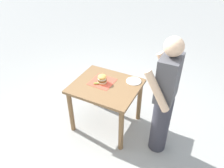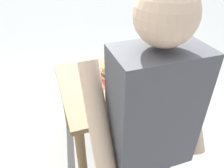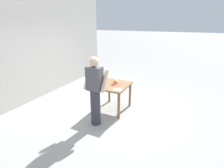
# 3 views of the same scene
# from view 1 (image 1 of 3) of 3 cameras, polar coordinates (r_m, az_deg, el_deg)

# --- Properties ---
(ground_plane) EXTENTS (80.00, 80.00, 0.00)m
(ground_plane) POSITION_cam_1_polar(r_m,az_deg,el_deg) (3.61, -1.44, -10.25)
(ground_plane) COLOR #9E9E99
(patio_table) EXTENTS (0.81, 0.94, 0.77)m
(patio_table) POSITION_cam_1_polar(r_m,az_deg,el_deg) (3.20, -1.60, -2.36)
(patio_table) COLOR brown
(patio_table) RESTS_ON ground
(serving_paper) EXTENTS (0.34, 0.34, 0.00)m
(serving_paper) POSITION_cam_1_polar(r_m,az_deg,el_deg) (3.19, -2.53, 0.59)
(serving_paper) COLOR #D64C38
(serving_paper) RESTS_ON patio_table
(sandwich) EXTENTS (0.14, 0.14, 0.17)m
(sandwich) POSITION_cam_1_polar(r_m,az_deg,el_deg) (3.12, -2.57, 1.34)
(sandwich) COLOR gold
(sandwich) RESTS_ON serving_paper
(pickle_spear) EXTENTS (0.07, 0.09, 0.02)m
(pickle_spear) POSITION_cam_1_polar(r_m,az_deg,el_deg) (3.13, -3.94, 0.15)
(pickle_spear) COLOR #8EA83D
(pickle_spear) RESTS_ON serving_paper
(side_plate_with_forks) EXTENTS (0.22, 0.22, 0.02)m
(side_plate_with_forks) POSITION_cam_1_polar(r_m,az_deg,el_deg) (3.20, 5.68, 0.76)
(side_plate_with_forks) COLOR white
(side_plate_with_forks) RESTS_ON patio_table
(diner_across_table) EXTENTS (0.55, 0.35, 1.69)m
(diner_across_table) POSITION_cam_1_polar(r_m,az_deg,el_deg) (2.76, 13.54, -3.67)
(diner_across_table) COLOR #33333D
(diner_across_table) RESTS_ON ground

